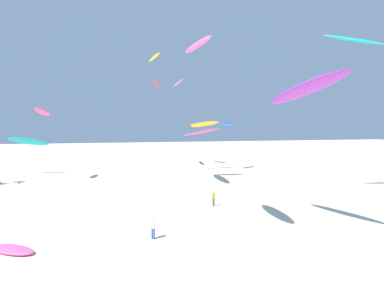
{
  "coord_description": "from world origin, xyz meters",
  "views": [
    {
      "loc": [
        -2.27,
        -8.2,
        9.09
      ],
      "look_at": [
        3.49,
        16.72,
        7.47
      ],
      "focal_mm": 29.13,
      "sensor_mm": 36.0,
      "label": 1
    }
  ],
  "objects_px": {
    "flying_kite_9": "(197,45)",
    "flying_kite_1": "(202,132)",
    "flying_kite_2": "(355,40)",
    "person_foreground_walker": "(153,228)",
    "flying_kite_6": "(154,57)",
    "flying_kite_0": "(42,111)",
    "flying_kite_4": "(228,124)",
    "flying_kite_7": "(305,89)",
    "grounded_kite_0": "(12,249)",
    "flying_kite_10": "(28,141)",
    "flying_kite_8": "(204,124)",
    "person_near_right": "(214,198)",
    "flying_kite_5": "(156,84)",
    "flying_kite_3": "(178,83)"
  },
  "relations": [
    {
      "from": "flying_kite_6",
      "to": "flying_kite_5",
      "type": "bearing_deg",
      "value": 83.01
    },
    {
      "from": "flying_kite_0",
      "to": "flying_kite_6",
      "type": "height_order",
      "value": "flying_kite_6"
    },
    {
      "from": "flying_kite_2",
      "to": "flying_kite_9",
      "type": "distance_m",
      "value": 24.46
    },
    {
      "from": "flying_kite_5",
      "to": "person_foreground_walker",
      "type": "xyz_separation_m",
      "value": [
        -4.8,
        -39.73,
        -16.4
      ]
    },
    {
      "from": "person_near_right",
      "to": "flying_kite_0",
      "type": "bearing_deg",
      "value": 137.74
    },
    {
      "from": "flying_kite_8",
      "to": "grounded_kite_0",
      "type": "distance_m",
      "value": 34.44
    },
    {
      "from": "flying_kite_2",
      "to": "flying_kite_10",
      "type": "bearing_deg",
      "value": 147.66
    },
    {
      "from": "flying_kite_6",
      "to": "flying_kite_9",
      "type": "xyz_separation_m",
      "value": [
        1.1,
        -19.61,
        -3.08
      ]
    },
    {
      "from": "flying_kite_9",
      "to": "person_near_right",
      "type": "relative_size",
      "value": 9.29
    },
    {
      "from": "flying_kite_4",
      "to": "flying_kite_7",
      "type": "bearing_deg",
      "value": -99.58
    },
    {
      "from": "flying_kite_9",
      "to": "flying_kite_1",
      "type": "bearing_deg",
      "value": 74.41
    },
    {
      "from": "flying_kite_0",
      "to": "flying_kite_2",
      "type": "relative_size",
      "value": 0.6
    },
    {
      "from": "flying_kite_2",
      "to": "flying_kite_4",
      "type": "xyz_separation_m",
      "value": [
        -7.23,
        25.01,
        -10.16
      ]
    },
    {
      "from": "flying_kite_5",
      "to": "person_foreground_walker",
      "type": "distance_m",
      "value": 43.25
    },
    {
      "from": "flying_kite_5",
      "to": "grounded_kite_0",
      "type": "height_order",
      "value": "flying_kite_5"
    },
    {
      "from": "flying_kite_3",
      "to": "flying_kite_0",
      "type": "bearing_deg",
      "value": -152.5
    },
    {
      "from": "flying_kite_2",
      "to": "flying_kite_8",
      "type": "distance_m",
      "value": 24.32
    },
    {
      "from": "flying_kite_0",
      "to": "flying_kite_8",
      "type": "xyz_separation_m",
      "value": [
        25.19,
        -2.66,
        -1.96
      ]
    },
    {
      "from": "flying_kite_1",
      "to": "flying_kite_8",
      "type": "relative_size",
      "value": 0.99
    },
    {
      "from": "flying_kite_6",
      "to": "grounded_kite_0",
      "type": "xyz_separation_m",
      "value": [
        -12.28,
        -18.72,
        -17.94
      ]
    },
    {
      "from": "flying_kite_2",
      "to": "flying_kite_1",
      "type": "bearing_deg",
      "value": 114.84
    },
    {
      "from": "flying_kite_7",
      "to": "flying_kite_10",
      "type": "bearing_deg",
      "value": 128.93
    },
    {
      "from": "flying_kite_9",
      "to": "person_foreground_walker",
      "type": "bearing_deg",
      "value": 161.66
    },
    {
      "from": "flying_kite_0",
      "to": "grounded_kite_0",
      "type": "bearing_deg",
      "value": -81.8
    },
    {
      "from": "flying_kite_1",
      "to": "flying_kite_10",
      "type": "relative_size",
      "value": 1.35
    },
    {
      "from": "flying_kite_1",
      "to": "person_foreground_walker",
      "type": "distance_m",
      "value": 37.74
    },
    {
      "from": "flying_kite_5",
      "to": "flying_kite_2",
      "type": "bearing_deg",
      "value": -56.55
    },
    {
      "from": "flying_kite_7",
      "to": "flying_kite_9",
      "type": "height_order",
      "value": "flying_kite_9"
    },
    {
      "from": "flying_kite_7",
      "to": "grounded_kite_0",
      "type": "distance_m",
      "value": 25.19
    },
    {
      "from": "flying_kite_9",
      "to": "flying_kite_5",
      "type": "bearing_deg",
      "value": 87.89
    },
    {
      "from": "flying_kite_5",
      "to": "person_foreground_walker",
      "type": "height_order",
      "value": "flying_kite_5"
    },
    {
      "from": "flying_kite_8",
      "to": "grounded_kite_0",
      "type": "xyz_separation_m",
      "value": [
        -21.1,
        -25.71,
        -8.94
      ]
    },
    {
      "from": "flying_kite_1",
      "to": "flying_kite_5",
      "type": "distance_m",
      "value": 13.83
    },
    {
      "from": "flying_kite_2",
      "to": "flying_kite_6",
      "type": "xyz_separation_m",
      "value": [
        -23.13,
        9.86,
        -1.15
      ]
    },
    {
      "from": "flying_kite_6",
      "to": "flying_kite_2",
      "type": "bearing_deg",
      "value": -23.09
    },
    {
      "from": "flying_kite_5",
      "to": "flying_kite_8",
      "type": "xyz_separation_m",
      "value": [
        6.22,
        -14.23,
        -8.2
      ]
    },
    {
      "from": "flying_kite_0",
      "to": "flying_kite_1",
      "type": "height_order",
      "value": "flying_kite_0"
    },
    {
      "from": "flying_kite_0",
      "to": "person_near_right",
      "type": "distance_m",
      "value": 31.05
    },
    {
      "from": "flying_kite_1",
      "to": "grounded_kite_0",
      "type": "height_order",
      "value": "flying_kite_1"
    },
    {
      "from": "flying_kite_0",
      "to": "flying_kite_10",
      "type": "distance_m",
      "value": 10.52
    },
    {
      "from": "flying_kite_2",
      "to": "flying_kite_3",
      "type": "distance_m",
      "value": 35.58
    },
    {
      "from": "grounded_kite_0",
      "to": "flying_kite_2",
      "type": "bearing_deg",
      "value": 14.05
    },
    {
      "from": "flying_kite_4",
      "to": "flying_kite_10",
      "type": "relative_size",
      "value": 1.33
    },
    {
      "from": "flying_kite_4",
      "to": "flying_kite_8",
      "type": "relative_size",
      "value": 0.97
    },
    {
      "from": "flying_kite_8",
      "to": "flying_kite_10",
      "type": "xyz_separation_m",
      "value": [
        -29.46,
        10.86,
        -3.06
      ]
    },
    {
      "from": "flying_kite_6",
      "to": "person_near_right",
      "type": "distance_m",
      "value": 20.63
    },
    {
      "from": "flying_kite_7",
      "to": "person_foreground_walker",
      "type": "bearing_deg",
      "value": 172.88
    },
    {
      "from": "flying_kite_5",
      "to": "flying_kite_6",
      "type": "height_order",
      "value": "flying_kite_6"
    },
    {
      "from": "flying_kite_1",
      "to": "flying_kite_2",
      "type": "height_order",
      "value": "flying_kite_2"
    },
    {
      "from": "grounded_kite_0",
      "to": "flying_kite_0",
      "type": "bearing_deg",
      "value": 98.2
    }
  ]
}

